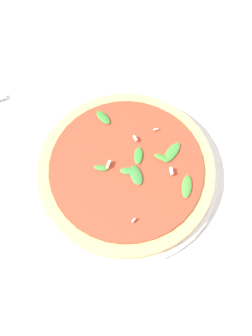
% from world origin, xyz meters
% --- Properties ---
extents(ground_plane, '(6.00, 6.00, 0.00)m').
position_xyz_m(ground_plane, '(0.00, 0.00, 0.00)').
color(ground_plane, silver).
extents(pizza_arugula_main, '(0.34, 0.34, 0.05)m').
position_xyz_m(pizza_arugula_main, '(0.03, 0.01, 0.02)').
color(pizza_arugula_main, white).
rests_on(pizza_arugula_main, ground_plane).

